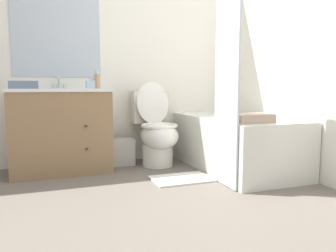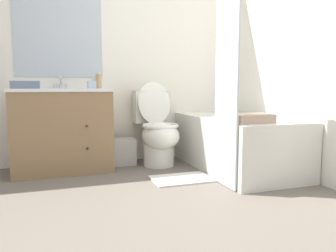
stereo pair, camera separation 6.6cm
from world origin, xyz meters
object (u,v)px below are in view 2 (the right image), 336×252
Objects in this scene: vanity_cabinet at (63,129)px; wastebasket at (123,152)px; toilet at (158,131)px; sink_faucet at (61,85)px; bathtub at (236,142)px; bath_mat at (182,179)px; soap_dispenser at (99,81)px; bath_towel_folded at (252,118)px; hand_towel_folded at (25,85)px; tissue_box at (93,84)px.

vanity_cabinet reaches higher than wastebasket.
sink_faucet is at bearing 164.04° from toilet.
bathtub reaches higher than bath_mat.
bath_towel_folded is (1.15, -1.04, -0.33)m from soap_dispenser.
vanity_cabinet is at bearing 26.52° from hand_towel_folded.
wastebasket is at bearing -12.00° from sink_faucet.
soap_dispenser is (-1.32, 0.50, 0.63)m from bathtub.
soap_dispenser is 1.59m from bath_towel_folded.
wastebasket is (0.62, 0.07, -0.28)m from vanity_cabinet.
tissue_box is 0.76× the size of soap_dispenser.
tissue_box reaches higher than bath_towel_folded.
tissue_box is 1.34m from bath_mat.
sink_faucet is at bearing 153.22° from soap_dispenser.
bath_towel_folded is at bearing -31.82° from bath_mat.
bath_mat is at bearing -34.91° from vanity_cabinet.
bath_mat is (0.69, -0.77, -0.86)m from tissue_box.
bath_towel_folded is at bearing -33.88° from vanity_cabinet.
bath_mat is at bearing -63.44° from wastebasket.
hand_towel_folded is (-0.31, -0.36, 0.00)m from sink_faucet.
vanity_cabinet is at bearing -176.98° from soap_dispenser.
toilet is 1.68× the size of bath_mat.
wastebasket is (-1.07, 0.55, -0.13)m from bathtub.
toilet is 2.66× the size of bath_towel_folded.
vanity_cabinet is 1.05× the size of toilet.
tissue_box is at bearing 158.27° from bathtub.
tissue_box is at bearing -23.24° from sink_faucet.
bathtub is 2.83× the size of bath_mat.
sink_faucet is 0.34m from tissue_box.
sink_faucet is at bearing 137.96° from bath_mat.
sink_faucet is 1.12m from toilet.
bath_towel_folded is at bearing -50.48° from wastebasket.
tissue_box is 0.08m from soap_dispenser.
sink_faucet reaches higher than toilet.
hand_towel_folded is at bearing -153.48° from vanity_cabinet.
sink_faucet reaches higher than vanity_cabinet.
bath_towel_folded is (1.20, -1.09, -0.29)m from tissue_box.
vanity_cabinet is at bearing -173.20° from wastebasket.
hand_towel_folded is at bearing 170.85° from bathtub.
sink_faucet is 1.07× the size of tissue_box.
toilet is at bearing -22.48° from wastebasket.
toilet is at bearing 120.06° from bath_towel_folded.
wastebasket reaches higher than bath_mat.
bath_mat is (0.03, -0.63, -0.36)m from toilet.
bathtub reaches higher than wastebasket.
hand_towel_folded is at bearing -130.92° from sink_faucet.
bathtub is at bearing -27.24° from wastebasket.
vanity_cabinet is 6.68× the size of sink_faucet.
bath_towel_folded is (1.52, -1.22, -0.29)m from sink_faucet.
tissue_box reaches higher than wastebasket.
sink_faucet is at bearing 141.12° from bath_towel_folded.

